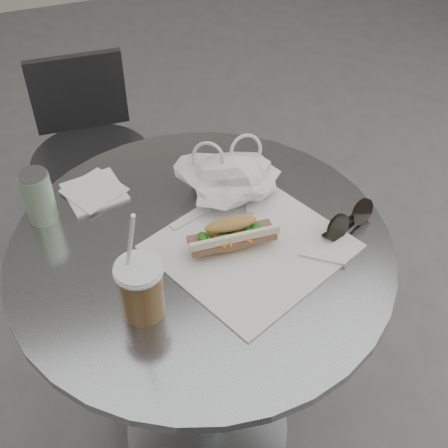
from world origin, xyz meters
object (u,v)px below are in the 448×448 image
object	(u,v)px
sunglasses	(349,221)
drink_can	(38,196)
banh_mi	(231,235)
cafe_table	(204,330)
iced_coffee	(141,288)
chair_far	(96,183)

from	to	relation	value
sunglasses	drink_can	world-z (taller)	drink_can
banh_mi	drink_can	xyz separation A→B (m)	(-0.34, 0.20, 0.02)
banh_mi	drink_can	bearing A→B (deg)	150.37
cafe_table	iced_coffee	world-z (taller)	iced_coffee
drink_can	chair_far	bearing A→B (deg)	75.74
iced_coffee	sunglasses	size ratio (longest dim) A/B	1.95
banh_mi	drink_can	world-z (taller)	drink_can
chair_far	banh_mi	size ratio (longest dim) A/B	3.32
cafe_table	chair_far	world-z (taller)	cafe_table
cafe_table	banh_mi	size ratio (longest dim) A/B	3.63
sunglasses	drink_can	size ratio (longest dim) A/B	1.10
chair_far	sunglasses	xyz separation A→B (m)	(0.43, -0.81, 0.45)
chair_far	banh_mi	bearing A→B (deg)	105.73
chair_far	sunglasses	size ratio (longest dim) A/B	5.49
iced_coffee	sunglasses	distance (m)	0.44
iced_coffee	cafe_table	bearing A→B (deg)	39.33
cafe_table	iced_coffee	xyz separation A→B (m)	(-0.14, -0.12, 0.33)
chair_far	drink_can	distance (m)	0.78
chair_far	iced_coffee	distance (m)	1.01
banh_mi	sunglasses	xyz separation A→B (m)	(0.24, -0.02, -0.01)
chair_far	drink_can	size ratio (longest dim) A/B	6.02
banh_mi	cafe_table	bearing A→B (deg)	160.78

